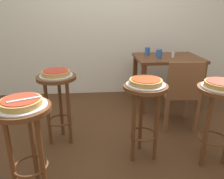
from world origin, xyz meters
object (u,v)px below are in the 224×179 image
at_px(stool_rear, 58,94).
at_px(serving_plate_middle, 222,87).
at_px(serving_plate_rear, 56,75).
at_px(cup_far_edge, 147,51).
at_px(pizza_middle, 222,84).
at_px(serving_plate_leftside, 146,84).
at_px(pizza_leftside, 146,81).
at_px(wooden_chair, 181,92).
at_px(stool_foreground, 25,131).
at_px(pizza_server_knife, 24,99).
at_px(stool_middle, 218,108).
at_px(cup_near_edge, 159,53).
at_px(stool_leftside, 145,105).
at_px(serving_plate_foreground, 22,106).
at_px(dining_table, 167,65).
at_px(pizza_foreground, 21,102).
at_px(condiment_shaker, 173,55).
at_px(pizza_rear, 56,73).

bearing_deg(stool_rear, serving_plate_middle, -18.03).
bearing_deg(serving_plate_rear, cup_far_edge, 41.39).
bearing_deg(pizza_middle, serving_plate_leftside, 168.89).
height_order(pizza_leftside, wooden_chair, wooden_chair).
xyz_separation_m(stool_foreground, serving_plate_middle, (1.60, 0.26, 0.20)).
distance_m(stool_rear, serving_plate_rear, 0.20).
xyz_separation_m(pizza_middle, cup_far_edge, (-0.29, 1.52, 0.01)).
bearing_deg(pizza_server_knife, stool_middle, -13.09).
distance_m(cup_near_edge, pizza_server_knife, 2.12).
bearing_deg(pizza_leftside, stool_middle, -11.11).
bearing_deg(stool_foreground, stool_leftside, 21.63).
relative_size(stool_foreground, serving_plate_foreground, 2.14).
distance_m(dining_table, pizza_server_knife, 2.28).
relative_size(stool_leftside, serving_plate_leftside, 2.14).
distance_m(pizza_foreground, condiment_shaker, 2.28).
height_order(serving_plate_middle, pizza_rear, pizza_rear).
bearing_deg(condiment_shaker, stool_foreground, -135.92).
height_order(stool_middle, serving_plate_leftside, serving_plate_leftside).
distance_m(serving_plate_foreground, pizza_foreground, 0.03).
relative_size(serving_plate_middle, serving_plate_leftside, 0.96).
bearing_deg(cup_near_edge, pizza_foreground, -132.32).
bearing_deg(serving_plate_foreground, serving_plate_leftside, 21.63).
bearing_deg(pizza_leftside, serving_plate_leftside, 0.00).
bearing_deg(pizza_foreground, pizza_middle, 9.13).
relative_size(pizza_middle, dining_table, 0.32).
distance_m(stool_rear, pizza_server_knife, 0.80).
height_order(serving_plate_foreground, pizza_rear, pizza_rear).
height_order(serving_plate_foreground, wooden_chair, wooden_chair).
xyz_separation_m(wooden_chair, pizza_server_knife, (-1.49, -0.94, 0.35)).
xyz_separation_m(pizza_foreground, serving_plate_leftside, (0.96, 0.38, -0.03)).
bearing_deg(dining_table, pizza_server_knife, -133.14).
xyz_separation_m(serving_plate_middle, condiment_shaker, (0.03, 1.33, 0.02)).
bearing_deg(serving_plate_middle, pizza_rear, 161.97).
height_order(stool_leftside, cup_near_edge, cup_near_edge).
bearing_deg(serving_plate_foreground, stool_leftside, 21.63).
distance_m(stool_foreground, pizza_middle, 1.64).
relative_size(stool_middle, stool_leftside, 1.00).
height_order(serving_plate_rear, cup_far_edge, cup_far_edge).
height_order(pizza_foreground, cup_far_edge, cup_far_edge).
bearing_deg(serving_plate_foreground, condiment_shaker, 44.08).
relative_size(pizza_foreground, stool_leftside, 0.38).
bearing_deg(cup_near_edge, stool_foreground, -132.32).
xyz_separation_m(serving_plate_leftside, cup_far_edge, (0.35, 1.40, 0.04)).
relative_size(stool_rear, wooden_chair, 0.88).
bearing_deg(pizza_server_knife, stool_leftside, 0.19).
bearing_deg(serving_plate_middle, cup_near_edge, 97.46).
bearing_deg(cup_far_edge, stool_rear, -138.61).
height_order(stool_foreground, pizza_leftside, pizza_leftside).
bearing_deg(pizza_foreground, serving_plate_middle, 9.13).
height_order(pizza_middle, stool_leftside, pizza_middle).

